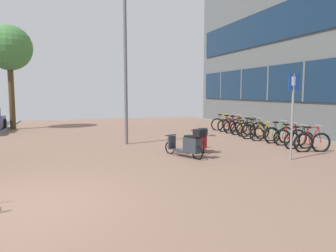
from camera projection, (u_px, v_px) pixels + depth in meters
The scene contains 17 objects.
ground at pixel (101, 199), 6.49m from camera, with size 21.00×40.00×0.13m.
bicycle_rack_00 at pixel (312, 142), 11.46m from camera, with size 1.40×0.49×1.02m.
bicycle_rack_01 at pixel (299, 140), 12.13m from camera, with size 1.29×0.48×0.96m.
bicycle_rack_02 at pixel (290, 137), 12.84m from camera, with size 1.26×0.60×0.98m.
bicycle_rack_03 at pixel (279, 135), 13.50m from camera, with size 1.42×0.48×1.02m.
bicycle_rack_04 at pixel (264, 134), 14.07m from camera, with size 1.17×0.57×0.92m.
bicycle_rack_05 at pixel (255, 131), 14.73m from camera, with size 1.42×0.48×1.02m.
bicycle_rack_06 at pixel (250, 129), 15.46m from camera, with size 1.36×0.60×1.03m.
bicycle_rack_07 at pixel (243, 128), 16.12m from camera, with size 1.36×0.47×0.98m.
bicycle_rack_08 at pixel (235, 127), 16.78m from camera, with size 1.40×0.48×1.02m.
bicycle_rack_09 at pixel (229, 125), 17.44m from camera, with size 1.40×0.48×1.02m.
bicycle_rack_10 at pixel (223, 124), 18.09m from camera, with size 1.31×0.59×1.01m.
scooter_near at pixel (189, 144), 10.45m from camera, with size 0.96×1.66×1.02m.
scooter_mid at pixel (201, 140), 11.51m from camera, with size 0.71×1.61×0.94m.
parking_sign at pixel (293, 108), 9.99m from camera, with size 0.40×0.07×2.75m.
lamp_post at pixel (125, 58), 12.91m from camera, with size 0.20×0.52×6.53m.
street_tree at pixel (9, 49), 18.18m from camera, with size 2.59×2.59×6.05m.
Camera 1 is at (0.70, -6.40, 2.16)m, focal length 33.59 mm.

